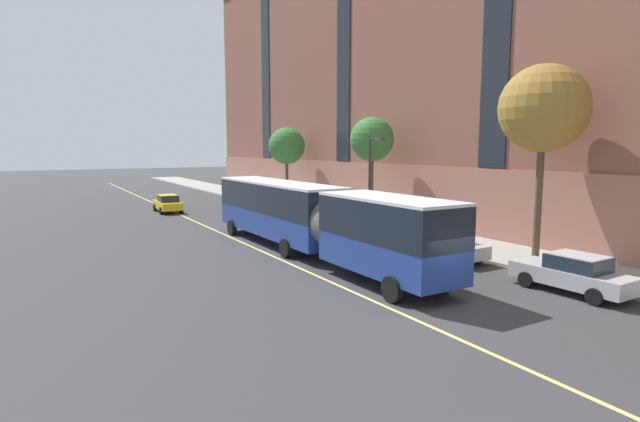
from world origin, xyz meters
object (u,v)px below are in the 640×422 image
Objects in this scene: city_bus at (310,216)px; street_lamp at (372,173)px; street_tree_far_downtown at (287,146)px; parked_car_silver_0 at (262,202)px; parked_car_champagne_1 at (322,215)px; parked_car_silver_6 at (573,273)px; parked_car_silver_2 at (446,245)px; street_tree_far_uptown at (372,140)px; taxi_cab at (168,203)px; street_tree_mid_block at (543,109)px.

street_lamp reaches higher than city_bus.
street_tree_far_downtown is at bearing 66.60° from city_bus.
city_bus is 4.54× the size of parked_car_silver_0.
parked_car_champagne_1 is 19.37m from parked_car_silver_6.
parked_car_silver_2 is 25.90m from street_tree_far_downtown.
parked_car_champagne_1 is at bearing 89.66° from parked_car_silver_2.
parked_car_silver_2 is 9.75m from street_lamp.
street_tree_far_uptown is 3.57m from street_lamp.
city_bus is 4.59× the size of parked_car_silver_2.
street_lamp is (1.79, -14.39, 3.22)m from parked_car_silver_0.
taxi_cab is (-2.17, 21.95, -1.36)m from city_bus.
city_bus is at bearing 142.28° from parked_car_silver_2.
street_tree_far_uptown reaches higher than street_lamp.
parked_car_silver_6 is 33.91m from taxi_cab.
street_lamp is at bearing -82.89° from parked_car_silver_0.
street_tree_far_uptown reaches higher than street_tree_far_downtown.
street_tree_mid_block reaches higher than taxi_cab.
parked_car_silver_0 is 0.47× the size of street_tree_mid_block.
street_tree_far_uptown is at bearing 37.75° from city_bus.
parked_car_silver_0 is 0.96× the size of parked_car_silver_6.
street_lamp is (-1.63, -2.27, -2.21)m from street_tree_far_uptown.
street_lamp is at bearing -95.77° from street_tree_far_downtown.
parked_car_champagne_1 is 15.68m from taxi_cab.
street_tree_far_uptown is (3.50, 11.28, 5.44)m from parked_car_silver_2.
parked_car_silver_0 is at bearing 105.80° from street_tree_far_uptown.
parked_car_champagne_1 is at bearing 158.63° from street_tree_far_uptown.
parked_car_silver_6 is at bearing -96.17° from street_lamp.
street_tree_mid_block is 27.83m from street_tree_far_downtown.
taxi_cab is at bearing 119.06° from street_lamp.
parked_car_silver_0 is 27.07m from street_tree_mid_block.
taxi_cab is 19.97m from street_lamp.
city_bus is 12.13m from street_tree_far_uptown.
street_tree_mid_block is 12.23m from street_lamp.
city_bus is 23.05m from street_tree_far_downtown.
street_tree_far_uptown is at bearing -53.15° from taxi_cab.
street_tree_mid_block reaches higher than parked_car_silver_6.
parked_car_silver_0 is 30.15m from parked_car_silver_6.
parked_car_silver_6 is at bearing -95.97° from street_tree_far_downtown.
street_tree_far_uptown is at bearing 54.31° from street_lamp.
city_bus is 22.09m from taxi_cab.
parked_car_champagne_1 is at bearing 116.32° from street_lamp.
street_tree_far_uptown is (11.20, -14.95, 5.44)m from taxi_cab.
street_tree_far_uptown is at bearing 79.52° from parked_car_silver_6.
city_bus is at bearing -142.25° from street_tree_far_uptown.
parked_car_silver_6 is at bearing -89.75° from parked_car_champagne_1.
street_tree_far_uptown is at bearing 72.78° from parked_car_silver_2.
street_tree_mid_block is 1.23× the size of street_tree_far_uptown.
parked_car_silver_2 and parked_car_silver_6 have the same top height.
city_bus reaches higher than parked_car_silver_2.
parked_car_silver_6 is 32.49m from street_tree_far_downtown.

